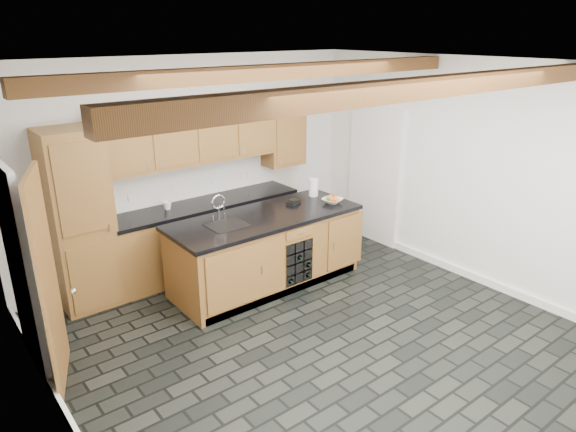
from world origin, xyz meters
The scene contains 10 objects.
ground centered at (0.00, 0.00, 0.00)m, with size 5.00×5.00×0.00m, color black.
room_shell centered at (-0.09, 0.53, 1.53)m, with size 5.01×5.00×5.00m.
back_cabinetry centered at (-0.38, 2.24, 0.98)m, with size 3.65×0.62×2.20m.
island centered at (0.31, 1.28, 0.46)m, with size 2.48×0.96×0.93m.
faucet centered at (-0.25, 1.33, 0.96)m, with size 0.45×0.40×0.34m.
kitchen_scale centered at (0.85, 1.43, 0.96)m, with size 0.22×0.17×0.06m.
fruit_bowl centered at (1.28, 1.13, 0.96)m, with size 0.26×0.26×0.06m, color beige.
fruit_cluster centered at (1.28, 1.14, 1.00)m, with size 0.16×0.17×0.07m.
paper_towel centered at (1.28, 1.52, 1.05)m, with size 0.13×0.13×0.24m, color white.
mug centered at (-0.55, 2.25, 0.98)m, with size 0.11×0.11×0.11m, color white.
Camera 1 is at (-3.16, -3.55, 3.10)m, focal length 32.00 mm.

